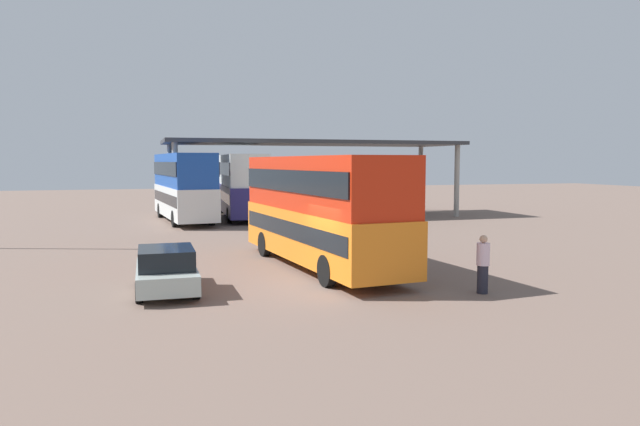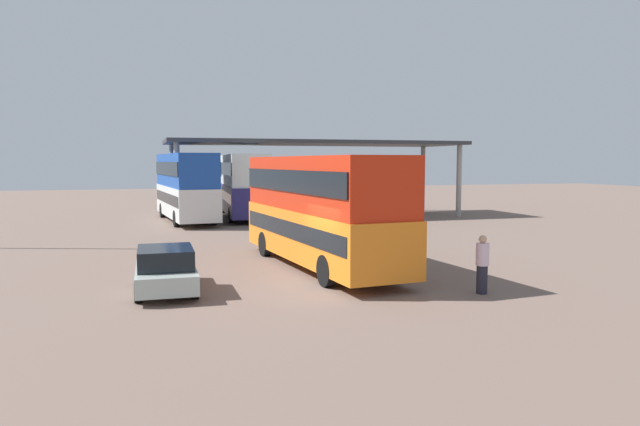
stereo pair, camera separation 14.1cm
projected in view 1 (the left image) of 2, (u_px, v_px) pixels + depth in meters
ground_plane at (325, 287)px, 18.23m from camera, size 140.00×140.00×0.00m
double_decker_main at (320, 207)px, 21.41m from camera, size 3.45×10.58×4.06m
parked_hatchback at (166, 270)px, 17.38m from camera, size 1.78×3.91×1.35m
double_decker_near_canopy at (184, 185)px, 37.99m from camera, size 3.37×10.61×4.37m
double_decker_mid_row at (241, 183)px, 40.80m from camera, size 3.19×11.46×4.34m
depot_canopy at (314, 146)px, 40.90m from camera, size 20.52×6.79×5.30m
pedestrian_waiting at (483, 264)px, 17.23m from camera, size 0.38×0.38×1.73m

